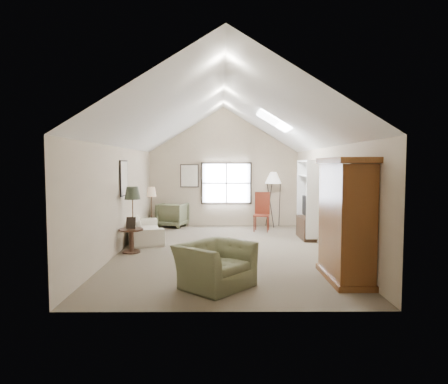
{
  "coord_description": "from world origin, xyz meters",
  "views": [
    {
      "loc": [
        -0.06,
        -9.53,
        2.09
      ],
      "look_at": [
        0.0,
        0.4,
        1.4
      ],
      "focal_mm": 32.0,
      "sensor_mm": 36.0,
      "label": 1
    }
  ],
  "objects_px": {
    "coffee_table": "(226,249)",
    "side_chair": "(262,212)",
    "armoire": "(346,219)",
    "side_table": "(131,241)",
    "armchair_far": "(173,215)",
    "sofa": "(144,228)",
    "armchair_near": "(215,265)"
  },
  "relations": [
    {
      "from": "coffee_table",
      "to": "side_chair",
      "type": "relative_size",
      "value": 0.66
    },
    {
      "from": "armchair_far",
      "to": "coffee_table",
      "type": "distance_m",
      "value": 4.83
    },
    {
      "from": "sofa",
      "to": "armchair_far",
      "type": "bearing_deg",
      "value": -27.02
    },
    {
      "from": "armoire",
      "to": "side_table",
      "type": "bearing_deg",
      "value": 153.19
    },
    {
      "from": "armoire",
      "to": "armchair_far",
      "type": "bearing_deg",
      "value": 122.41
    },
    {
      "from": "armchair_far",
      "to": "coffee_table",
      "type": "bearing_deg",
      "value": 127.42
    },
    {
      "from": "armchair_near",
      "to": "side_chair",
      "type": "distance_m",
      "value": 5.83
    },
    {
      "from": "armoire",
      "to": "sofa",
      "type": "xyz_separation_m",
      "value": [
        -4.38,
        3.81,
        -0.77
      ]
    },
    {
      "from": "sofa",
      "to": "coffee_table",
      "type": "distance_m",
      "value": 3.15
    },
    {
      "from": "sofa",
      "to": "coffee_table",
      "type": "relative_size",
      "value": 2.84
    },
    {
      "from": "sofa",
      "to": "armchair_near",
      "type": "xyz_separation_m",
      "value": [
        2.03,
        -4.25,
        0.04
      ]
    },
    {
      "from": "armchair_near",
      "to": "side_table",
      "type": "xyz_separation_m",
      "value": [
        -2.03,
        2.65,
        -0.09
      ]
    },
    {
      "from": "armchair_near",
      "to": "coffee_table",
      "type": "relative_size",
      "value": 1.44
    },
    {
      "from": "side_table",
      "to": "side_chair",
      "type": "height_order",
      "value": "side_chair"
    },
    {
      "from": "armchair_far",
      "to": "coffee_table",
      "type": "relative_size",
      "value": 1.11
    },
    {
      "from": "armchair_far",
      "to": "side_chair",
      "type": "xyz_separation_m",
      "value": [
        2.88,
        -0.87,
        0.2
      ]
    },
    {
      "from": "side_table",
      "to": "coffee_table",
      "type": "bearing_deg",
      "value": -15.23
    },
    {
      "from": "sofa",
      "to": "side_chair",
      "type": "bearing_deg",
      "value": -81.83
    },
    {
      "from": "armchair_far",
      "to": "armchair_near",
      "type": "bearing_deg",
      "value": 119.4
    },
    {
      "from": "coffee_table",
      "to": "side_chair",
      "type": "height_order",
      "value": "side_chair"
    },
    {
      "from": "side_chair",
      "to": "armchair_far",
      "type": "bearing_deg",
      "value": 175.17
    },
    {
      "from": "armoire",
      "to": "coffee_table",
      "type": "xyz_separation_m",
      "value": [
        -2.14,
        1.6,
        -0.9
      ]
    },
    {
      "from": "coffee_table",
      "to": "side_chair",
      "type": "xyz_separation_m",
      "value": [
        1.14,
        3.63,
        0.4
      ]
    },
    {
      "from": "coffee_table",
      "to": "sofa",
      "type": "bearing_deg",
      "value": 135.43
    },
    {
      "from": "armchair_near",
      "to": "side_table",
      "type": "height_order",
      "value": "armchair_near"
    },
    {
      "from": "side_chair",
      "to": "coffee_table",
      "type": "bearing_deg",
      "value": -95.48
    },
    {
      "from": "armchair_near",
      "to": "coffee_table",
      "type": "xyz_separation_m",
      "value": [
        0.22,
        2.04,
        -0.17
      ]
    },
    {
      "from": "armchair_near",
      "to": "side_table",
      "type": "relative_size",
      "value": 2.02
    },
    {
      "from": "armoire",
      "to": "armchair_far",
      "type": "height_order",
      "value": "armoire"
    },
    {
      "from": "sofa",
      "to": "side_table",
      "type": "relative_size",
      "value": 3.99
    },
    {
      "from": "sofa",
      "to": "armchair_near",
      "type": "relative_size",
      "value": 1.97
    },
    {
      "from": "armchair_near",
      "to": "side_table",
      "type": "bearing_deg",
      "value": 79.02
    }
  ]
}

